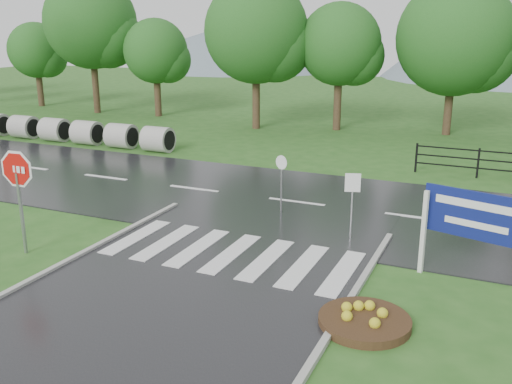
% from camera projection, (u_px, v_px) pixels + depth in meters
% --- Properties ---
extents(ground, '(120.00, 120.00, 0.00)m').
position_uv_depth(ground, '(112.00, 351.00, 10.60)').
color(ground, '#295A1E').
rests_on(ground, ground).
extents(main_road, '(90.00, 8.00, 0.04)m').
position_uv_depth(main_road, '(297.00, 203.00, 19.37)').
color(main_road, black).
rests_on(main_road, ground).
extents(crosswalk, '(6.50, 2.80, 0.02)m').
position_uv_depth(crosswalk, '(231.00, 253.00, 14.97)').
color(crosswalk, silver).
rests_on(crosswalk, ground).
extents(hills, '(102.00, 48.00, 48.00)m').
position_uv_depth(hills, '(473.00, 204.00, 70.60)').
color(hills, slate).
rests_on(hills, ground).
extents(treeline, '(83.20, 5.20, 10.00)m').
position_uv_depth(treeline, '(401.00, 135.00, 31.25)').
color(treeline, '#1C561A').
rests_on(treeline, ground).
extents(culvert_pipes, '(11.80, 1.20, 1.20)m').
position_uv_depth(culvert_pipes, '(71.00, 131.00, 29.07)').
color(culvert_pipes, '#9E9B93').
rests_on(culvert_pipes, ground).
extents(stop_sign, '(1.31, 0.12, 2.95)m').
position_uv_depth(stop_sign, '(17.00, 179.00, 14.57)').
color(stop_sign, '#939399').
rests_on(stop_sign, ground).
extents(estate_billboard, '(2.42, 0.73, 2.18)m').
position_uv_depth(estate_billboard, '(476.00, 220.00, 13.10)').
color(estate_billboard, silver).
rests_on(estate_billboard, ground).
extents(flower_bed, '(1.86, 1.86, 0.37)m').
position_uv_depth(flower_bed, '(365.00, 320.00, 11.44)').
color(flower_bed, '#332111').
rests_on(flower_bed, ground).
extents(reg_sign_small, '(0.41, 0.15, 1.93)m').
position_uv_depth(reg_sign_small, '(352.00, 192.00, 15.70)').
color(reg_sign_small, '#939399').
rests_on(reg_sign_small, ground).
extents(reg_sign_round, '(0.43, 0.16, 1.92)m').
position_uv_depth(reg_sign_round, '(281.00, 176.00, 17.91)').
color(reg_sign_round, '#939399').
rests_on(reg_sign_round, ground).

